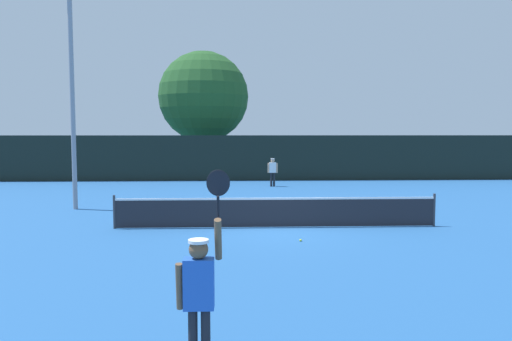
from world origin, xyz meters
The scene contains 11 objects.
ground_plane centered at (0.00, 0.00, 0.00)m, with size 120.00×120.00×0.00m, color #235693.
tennis_net centered at (0.00, 0.00, 0.51)m, with size 10.38×0.08×1.07m.
perimeter_fence centered at (0.00, 15.28, 1.43)m, with size 37.45×0.12×2.86m, color black.
player_serving centered at (-1.74, -9.46, 1.15)m, with size 0.68×0.40×2.59m.
player_receiving centered at (0.76, 11.82, 0.96)m, with size 0.57×0.23×1.58m.
tennis_ball centered at (0.52, -2.04, 0.03)m, with size 0.07×0.07×0.07m, color #CCE033.
light_pole centered at (-7.69, 4.04, 5.00)m, with size 1.18×0.28×8.86m.
large_tree centered at (-3.65, 20.19, 5.62)m, with size 6.50×6.50×8.88m.
parked_car_near centered at (-3.57, 23.85, 0.78)m, with size 1.93×4.21×1.69m.
parked_car_mid centered at (6.81, 22.33, 0.78)m, with size 2.41×4.40×1.69m.
parked_car_far centered at (10.20, 20.82, 0.78)m, with size 2.01×4.25×1.69m.
Camera 1 is at (-1.27, -15.41, 3.06)m, focal length 34.12 mm.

